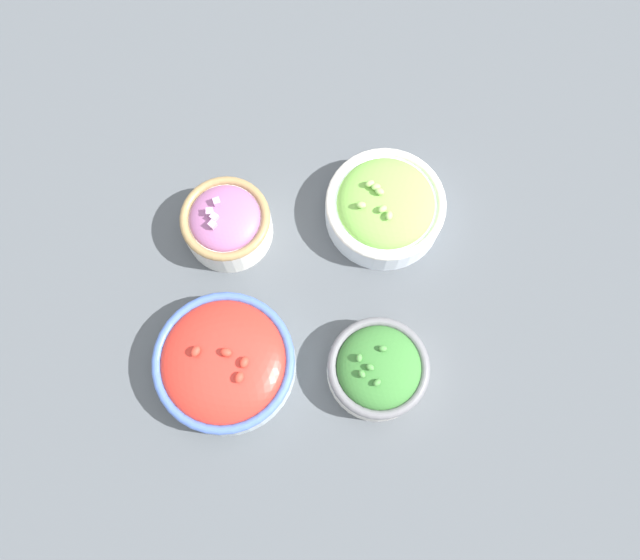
# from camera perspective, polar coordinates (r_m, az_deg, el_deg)

# --- Properties ---
(ground_plane) EXTENTS (3.00, 3.00, 0.00)m
(ground_plane) POSITION_cam_1_polar(r_m,az_deg,el_deg) (0.87, -0.00, -0.54)
(ground_plane) COLOR #4C5156
(bowl_broccoli) EXTENTS (0.13, 0.13, 0.07)m
(bowl_broccoli) POSITION_cam_1_polar(r_m,az_deg,el_deg) (0.82, 5.07, -8.05)
(bowl_broccoli) COLOR silver
(bowl_broccoli) RESTS_ON ground_plane
(bowl_red_onion) EXTENTS (0.12, 0.12, 0.08)m
(bowl_red_onion) POSITION_cam_1_polar(r_m,az_deg,el_deg) (0.87, -8.76, 5.20)
(bowl_red_onion) COLOR silver
(bowl_red_onion) RESTS_ON ground_plane
(bowl_lettuce) EXTENTS (0.17, 0.17, 0.08)m
(bowl_lettuce) POSITION_cam_1_polar(r_m,az_deg,el_deg) (0.88, 5.73, 6.71)
(bowl_lettuce) COLOR silver
(bowl_lettuce) RESTS_ON ground_plane
(bowl_cherry_tomatoes) EXTENTS (0.18, 0.18, 0.08)m
(bowl_cherry_tomatoes) POSITION_cam_1_polar(r_m,az_deg,el_deg) (0.83, -8.97, -7.46)
(bowl_cherry_tomatoes) COLOR #B2C1CC
(bowl_cherry_tomatoes) RESTS_ON ground_plane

